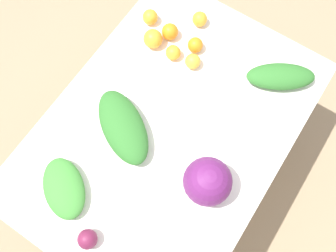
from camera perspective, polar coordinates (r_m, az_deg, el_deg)
The scene contains 14 objects.
ground_plane at distance 2.21m, azimuth -0.00°, elevation -6.64°, with size 8.00×8.00×0.00m, color #937A5B.
dining_table at distance 1.60m, azimuth -0.00°, elevation -1.42°, with size 1.28×0.91×0.73m.
cabbage_purple at distance 1.36m, azimuth 6.05°, elevation -8.41°, with size 0.18×0.18×0.18m, color #601E5B.
greens_bunch_scallion at distance 1.46m, azimuth -15.56°, elevation -9.12°, with size 0.24×0.15×0.07m, color #3D8433.
greens_bunch_chard at distance 1.62m, azimuth 16.78°, elevation 7.24°, with size 0.28×0.12×0.08m, color #2D6B28.
greens_bunch_beet_tops at distance 1.47m, azimuth -6.86°, elevation -0.10°, with size 0.33×0.16×0.09m, color #2D6B28.
beet_root at distance 1.41m, azimuth -12.11°, elevation -16.55°, with size 0.07×0.07×0.07m, color maroon.
orange_0 at distance 1.60m, azimuth 3.79°, elevation 9.81°, with size 0.07×0.07×0.07m, color #F9A833.
orange_1 at distance 1.72m, azimuth 4.86°, elevation 15.93°, with size 0.07×0.07×0.07m, color orange.
orange_2 at distance 1.64m, azimuth 4.18°, elevation 12.21°, with size 0.07×0.07×0.07m, color orange.
orange_3 at distance 1.67m, azimuth 0.30°, elevation 14.18°, with size 0.07×0.07×0.07m, color orange.
orange_4 at distance 1.65m, azimuth -2.31°, elevation 13.14°, with size 0.08×0.08×0.08m, color orange.
orange_5 at distance 1.72m, azimuth -2.73°, elevation 16.26°, with size 0.07×0.07×0.07m, color orange.
orange_6 at distance 1.62m, azimuth 0.78°, elevation 11.12°, with size 0.06×0.06×0.06m, color orange.
Camera 1 is at (-0.42, -0.28, 2.15)m, focal length 40.00 mm.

